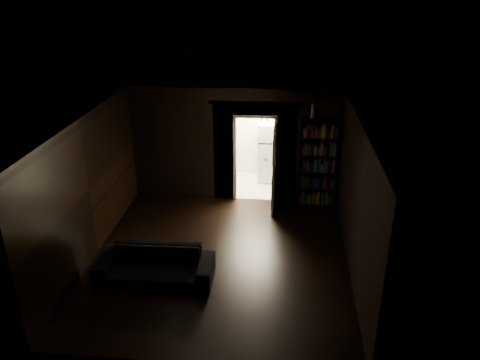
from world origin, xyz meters
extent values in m
plane|color=black|center=(0.00, 0.00, 0.00)|extent=(5.50, 5.50, 0.00)
cube|color=black|center=(-1.23, 2.80, 1.40)|extent=(2.55, 0.10, 2.80)
cube|color=black|center=(1.73, 2.80, 1.40)|extent=(1.55, 0.10, 2.80)
cube|color=black|center=(0.50, 2.80, 2.45)|extent=(0.90, 0.10, 0.70)
cube|color=black|center=(-2.50, 0.00, 1.40)|extent=(0.02, 5.50, 2.80)
cube|color=black|center=(2.50, 0.00, 1.40)|extent=(0.02, 5.50, 2.80)
cube|color=black|center=(0.00, -2.75, 1.40)|extent=(5.00, 0.02, 2.80)
cube|color=beige|center=(0.00, 0.00, 2.80)|extent=(5.00, 5.50, 0.02)
cube|color=silver|center=(0.50, 2.74, 1.05)|extent=(1.04, 0.06, 2.17)
cube|color=#BBB7A3|center=(0.50, 3.65, -0.05)|extent=(2.20, 1.80, 0.10)
cube|color=beige|center=(0.50, 4.50, 1.20)|extent=(2.20, 0.10, 2.40)
cube|color=beige|center=(-0.55, 3.65, 1.20)|extent=(0.10, 1.60, 2.40)
cube|color=beige|center=(1.55, 3.65, 1.20)|extent=(0.10, 1.60, 2.40)
cube|color=beige|center=(0.50, 3.65, 2.45)|extent=(2.20, 1.80, 0.10)
cube|color=#C56A7F|center=(0.50, 4.44, 2.22)|extent=(2.00, 0.04, 0.26)
imported|color=black|center=(-1.08, -0.80, 0.41)|extent=(2.13, 0.94, 0.81)
cube|color=black|center=(2.00, 2.55, 1.10)|extent=(0.95, 0.58, 2.20)
cube|color=white|center=(0.89, 4.03, 0.82)|extent=(0.91, 0.87, 1.65)
cube|color=silver|center=(0.97, 2.31, 1.02)|extent=(0.05, 0.85, 2.05)
cube|color=white|center=(1.81, 2.58, 2.37)|extent=(0.11, 0.11, 0.33)
cube|color=black|center=(0.82, 3.96, 1.77)|extent=(0.60, 0.27, 0.25)
camera|label=1|loc=(1.15, -7.79, 5.18)|focal=35.00mm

